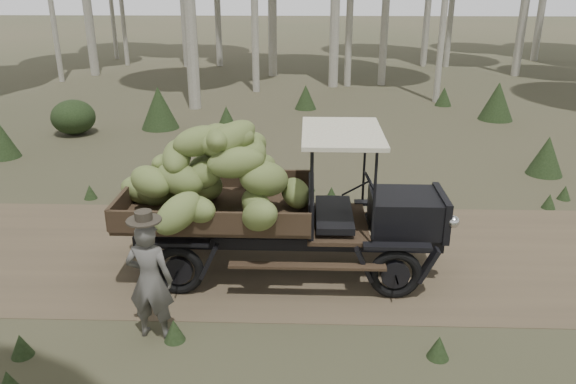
{
  "coord_description": "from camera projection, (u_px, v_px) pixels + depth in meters",
  "views": [
    {
      "loc": [
        -1.37,
        -8.28,
        4.29
      ],
      "look_at": [
        -1.62,
        -0.49,
        1.29
      ],
      "focal_mm": 35.0,
      "sensor_mm": 36.0,
      "label": 1
    }
  ],
  "objects": [
    {
      "name": "banana_truck",
      "position": [
        245.0,
        185.0,
        8.25
      ],
      "size": [
        5.1,
        2.32,
        2.48
      ],
      "rotation": [
        0.0,
        0.0,
        -0.0
      ],
      "color": "black",
      "rests_on": "ground"
    },
    {
      "name": "farmer",
      "position": [
        150.0,
        279.0,
        6.89
      ],
      "size": [
        0.61,
        0.46,
        1.72
      ],
      "rotation": [
        0.0,
        0.0,
        3.06
      ],
      "color": "#514E4A",
      "rests_on": "ground"
    },
    {
      "name": "ground",
      "position": [
        388.0,
        256.0,
        9.22
      ],
      "size": [
        120.0,
        120.0,
        0.0
      ],
      "primitive_type": "plane",
      "color": "#473D2B",
      "rests_on": "ground"
    },
    {
      "name": "dirt_track",
      "position": [
        388.0,
        255.0,
        9.22
      ],
      "size": [
        70.0,
        4.0,
        0.01
      ],
      "primitive_type": "cube",
      "color": "brown",
      "rests_on": "ground"
    },
    {
      "name": "undergrowth",
      "position": [
        474.0,
        250.0,
        8.28
      ],
      "size": [
        24.49,
        23.92,
        1.25
      ],
      "color": "#233319",
      "rests_on": "ground"
    }
  ]
}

